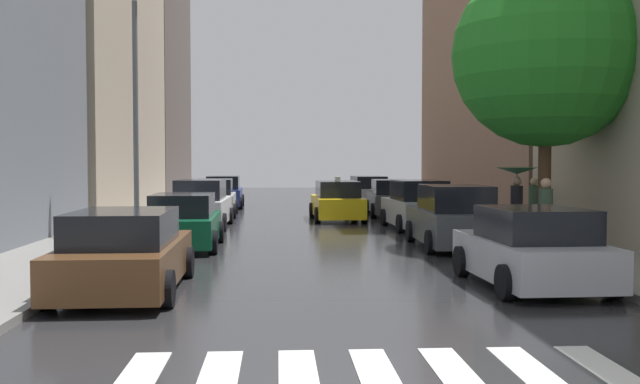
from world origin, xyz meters
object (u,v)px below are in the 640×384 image
Objects in this scene: parked_car_left_third at (201,205)px; parked_car_left_nearest at (125,253)px; pedestrian_by_kerb at (546,212)px; parked_car_left_second at (184,223)px; taxi_midroad at (337,202)px; parked_car_right_third at (418,206)px; parked_car_left_fifth at (224,193)px; parked_car_right_nearest at (532,249)px; parked_car_right_fourth at (391,199)px; street_tree_right at (546,54)px; pedestrian_foreground at (534,203)px; parked_car_right_second at (454,219)px; parked_car_left_fourth at (214,199)px; parked_car_right_fifth at (368,192)px; pedestrian_near_tree at (517,184)px; lamp_post_left at (135,97)px.

parked_car_left_nearest is at bearing -179.25° from parked_car_left_third.
parked_car_left_second is at bearing 118.42° from pedestrian_by_kerb.
taxi_midroad reaches higher than parked_car_left_second.
parked_car_left_nearest is 14.40m from parked_car_right_third.
parked_car_right_nearest is (7.75, -24.25, -0.05)m from parked_car_left_fifth.
parked_car_left_fifth is at bearing 29.94° from parked_car_right_third.
taxi_midroad is (5.29, -8.27, -0.02)m from parked_car_left_fifth.
parked_car_left_nearest is 20.09m from parked_car_right_fourth.
parked_car_left_nearest is at bearing -147.90° from street_tree_right.
parked_car_left_second is 0.96× the size of parked_car_left_fifth.
pedestrian_foreground reaches higher than parked_car_left_fifth.
pedestrian_foreground is at bearing -46.60° from parked_car_right_second.
street_tree_right is (2.51, -11.96, 4.69)m from parked_car_right_fourth.
parked_car_left_fourth reaches higher than parked_car_left_nearest.
parked_car_right_fourth is 6.77m from parked_car_right_fifth.
parked_car_left_second is 11.23m from street_tree_right.
pedestrian_foreground is at bearing -75.81° from parked_car_left_second.
parked_car_left_nearest is 1.06× the size of parked_car_right_second.
parked_car_left_nearest is 16.94m from taxi_midroad.
pedestrian_near_tree reaches higher than parked_car_right_fifth.
parked_car_left_fifth is 0.97× the size of parked_car_right_second.
parked_car_right_nearest is at bearing 176.84° from parked_car_right_third.
street_tree_right reaches higher than pedestrian_by_kerb.
parked_car_right_fifth is (7.72, 6.67, -0.01)m from parked_car_left_fourth.
parked_car_left_fifth is 2.08× the size of pedestrian_near_tree.
parked_car_right_fourth is 0.57× the size of lamp_post_left.
parked_car_left_fifth reaches higher than parked_car_left_fourth.
parked_car_left_nearest is 0.60× the size of street_tree_right.
pedestrian_by_kerb is (2.04, 4.66, 0.40)m from parked_car_right_nearest.
parked_car_right_second is 2.65m from pedestrian_by_kerb.
parked_car_right_second reaches higher than parked_car_left_second.
parked_car_right_second is (7.80, -17.87, 0.04)m from parked_car_left_fifth.
pedestrian_near_tree is (2.04, -4.66, 0.94)m from parked_car_right_third.
lamp_post_left is at bearing 168.78° from parked_car_left_fourth.
parked_car_left_third reaches higher than parked_car_right_fifth.
parked_car_left_second is 2.26× the size of pedestrian_by_kerb.
parked_car_right_nearest is 16.16m from taxi_midroad.
parked_car_right_third is at bearing -152.56° from pedestrian_near_tree.
taxi_midroad is at bearing 29.94° from parked_car_right_third.
pedestrian_foreground reaches higher than parked_car_left_third.
pedestrian_near_tree is (9.90, -16.97, 0.98)m from parked_car_left_fifth.
pedestrian_near_tree is (2.18, -17.85, 0.99)m from parked_car_right_fifth.
parked_car_right_third reaches higher than parked_car_right_fifth.
taxi_midroad is at bearing 118.09° from street_tree_right.
parked_car_right_fifth is at bearing -1.82° from parked_car_right_nearest.
parked_car_left_nearest is 13.15m from street_tree_right.
parked_car_right_second is 11.98m from parked_car_right_fourth.
parked_car_left_second is 11.87m from parked_car_left_fourth.
parked_car_left_nearest is 1.05× the size of parked_car_right_fifth.
pedestrian_foreground is (11.04, 2.98, 0.34)m from parked_car_left_second.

